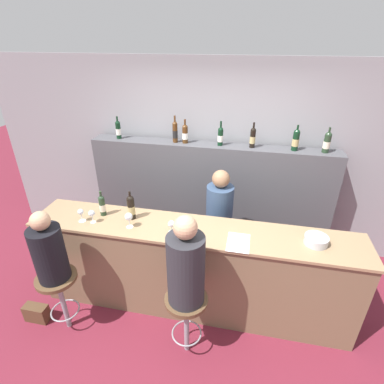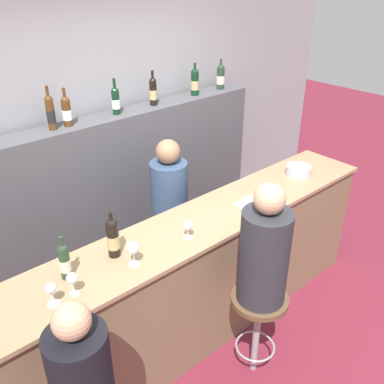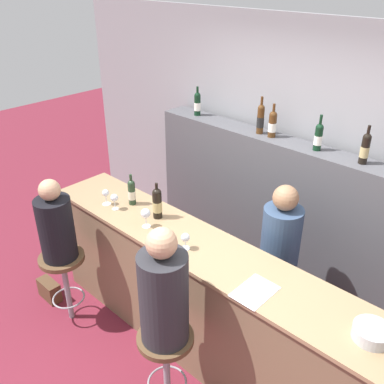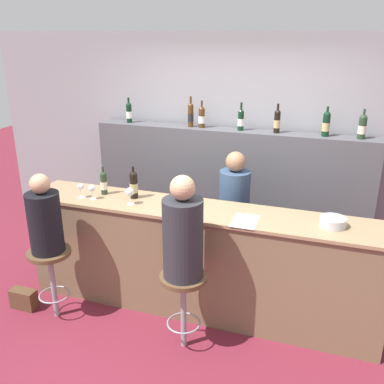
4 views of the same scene
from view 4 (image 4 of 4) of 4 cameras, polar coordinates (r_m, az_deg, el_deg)
ground_plane at (r=4.24m, az=-0.47°, el=-17.03°), size 16.00×16.00×0.00m
wall_back at (r=5.13m, az=5.68°, el=5.89°), size 6.40×0.05×2.60m
bar_counter at (r=4.15m, az=0.69°, el=-9.07°), size 3.41×0.55×1.07m
back_bar_cabinet at (r=5.08m, az=4.89°, el=-0.36°), size 3.20×0.28×1.57m
wine_bottle_counter_0 at (r=4.31m, az=-11.70°, el=1.24°), size 0.07×0.07×0.29m
wine_bottle_counter_1 at (r=4.16m, az=-7.78°, el=0.99°), size 0.08×0.08×0.32m
wine_bottle_backbar_0 at (r=5.27m, az=-8.40°, el=10.48°), size 0.07×0.07×0.30m
wine_bottle_backbar_1 at (r=4.96m, az=-0.18°, el=10.29°), size 0.07×0.07×0.35m
wine_bottle_backbar_2 at (r=4.92m, az=1.29°, el=10.00°), size 0.07×0.07×0.31m
wine_bottle_backbar_3 at (r=4.81m, az=6.53°, el=9.59°), size 0.07×0.07×0.31m
wine_bottle_backbar_4 at (r=4.74m, az=11.28°, el=9.27°), size 0.07×0.07×0.31m
wine_bottle_backbar_5 at (r=4.70m, az=17.46°, el=8.68°), size 0.08×0.08×0.31m
wine_bottle_backbar_6 at (r=4.71m, az=21.77°, el=8.11°), size 0.08×0.08×0.30m
wine_glass_0 at (r=4.27m, az=-14.63°, el=0.57°), size 0.07×0.07×0.14m
wine_glass_1 at (r=4.21m, az=-13.21°, el=0.43°), size 0.07×0.07×0.15m
wine_glass_2 at (r=4.01m, az=-8.28°, el=-0.04°), size 0.08×0.08×0.16m
wine_glass_3 at (r=3.85m, az=-2.38°, el=-1.15°), size 0.07×0.07×0.13m
metal_bowl at (r=3.74m, az=18.27°, el=-3.82°), size 0.22×0.22×0.08m
tasting_menu at (r=3.68m, az=7.09°, el=-3.87°), size 0.21×0.30×0.00m
bar_stool_left at (r=4.24m, az=-18.33°, el=-9.22°), size 0.40×0.40×0.71m
guest_seated_left at (r=4.04m, az=-19.07°, el=-3.42°), size 0.30×0.30×0.74m
bar_stool_right at (r=3.67m, az=-1.16°, el=-13.05°), size 0.40×0.40×0.71m
guest_seated_right at (r=3.41m, az=-1.23°, el=-5.64°), size 0.33×0.33×0.87m
bartender at (r=4.55m, az=5.53°, el=-4.34°), size 0.32×0.32×1.47m
handbag at (r=4.69m, az=-21.52°, el=-13.13°), size 0.26×0.12×0.20m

